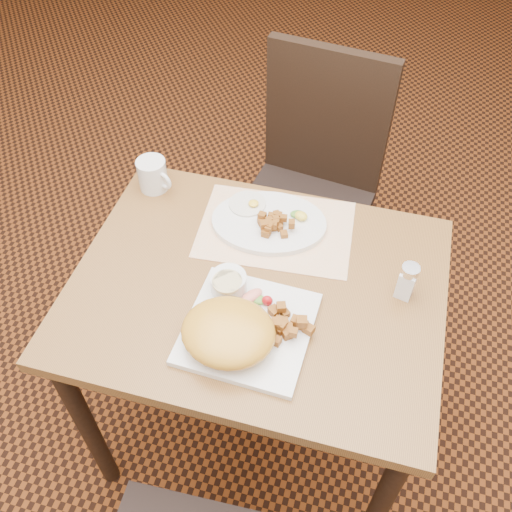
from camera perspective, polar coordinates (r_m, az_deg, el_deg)
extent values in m
plane|color=black|center=(2.03, 0.06, -16.12)|extent=(8.00, 8.00, 0.00)
cube|color=brown|center=(1.40, 0.08, -3.35)|extent=(0.90, 0.70, 0.03)
cylinder|color=black|center=(1.69, -16.53, -16.00)|extent=(0.05, 0.05, 0.71)
cylinder|color=black|center=(1.58, 12.23, -23.30)|extent=(0.05, 0.05, 0.71)
cylinder|color=black|center=(1.97, -8.91, -0.90)|extent=(0.05, 0.05, 0.71)
cylinder|color=black|center=(1.87, 14.53, -5.84)|extent=(0.05, 0.05, 0.71)
cube|color=black|center=(1.98, 4.54, 4.09)|extent=(0.47, 0.47, 0.05)
cylinder|color=black|center=(2.25, 10.08, 1.44)|extent=(0.04, 0.04, 0.42)
cylinder|color=black|center=(2.02, 7.19, -5.49)|extent=(0.04, 0.04, 0.42)
cylinder|color=black|center=(2.31, 1.53, 4.05)|extent=(0.04, 0.04, 0.42)
cylinder|color=black|center=(2.09, -2.19, -2.37)|extent=(0.04, 0.04, 0.42)
cube|color=black|center=(1.95, 7.10, 13.53)|extent=(0.42, 0.10, 0.50)
cube|color=white|center=(1.51, 1.99, 2.69)|extent=(0.42, 0.31, 0.00)
cube|color=silver|center=(1.30, -0.78, -7.25)|extent=(0.29, 0.29, 0.02)
ellipsoid|color=gold|center=(1.24, -2.78, -7.60)|extent=(0.21, 0.19, 0.08)
ellipsoid|color=gold|center=(1.25, -1.91, -9.20)|extent=(0.08, 0.07, 0.03)
ellipsoid|color=gold|center=(1.29, -4.91, -6.51)|extent=(0.08, 0.07, 0.03)
cylinder|color=silver|center=(1.34, -2.76, -2.71)|extent=(0.09, 0.09, 0.05)
cylinder|color=beige|center=(1.32, -2.90, -2.56)|extent=(0.07, 0.07, 0.01)
ellipsoid|color=#387223|center=(1.33, 0.19, -4.34)|extent=(0.04, 0.03, 0.01)
ellipsoid|color=red|center=(1.32, 1.14, -4.48)|extent=(0.03, 0.02, 0.03)
ellipsoid|color=#F28C72|center=(1.33, -0.45, -4.03)|extent=(0.06, 0.07, 0.02)
cylinder|color=white|center=(1.55, -0.87, 5.25)|extent=(0.10, 0.10, 0.01)
ellipsoid|color=yellow|center=(1.54, -0.25, 5.29)|extent=(0.03, 0.03, 0.01)
ellipsoid|color=#387223|center=(1.52, 4.19, 4.20)|extent=(0.04, 0.04, 0.01)
ellipsoid|color=yellow|center=(1.51, 4.53, 4.02)|extent=(0.04, 0.04, 0.02)
cube|color=white|center=(1.38, 14.79, -2.72)|extent=(0.05, 0.05, 0.08)
cylinder|color=silver|center=(1.35, 15.20, -1.39)|extent=(0.05, 0.05, 0.02)
cylinder|color=silver|center=(1.63, -10.31, 8.02)|extent=(0.08, 0.08, 0.09)
torus|color=silver|center=(1.60, -9.20, 7.45)|extent=(0.05, 0.03, 0.05)
cube|color=#995718|center=(1.30, 3.99, -6.49)|extent=(0.02, 0.02, 0.02)
cube|color=#995718|center=(1.26, 3.76, -7.63)|extent=(0.02, 0.02, 0.02)
cube|color=#995718|center=(1.31, 2.95, -5.77)|extent=(0.02, 0.02, 0.02)
cube|color=#995718|center=(1.29, 2.42, -6.90)|extent=(0.03, 0.03, 0.02)
cube|color=#995718|center=(1.28, 3.13, -7.71)|extent=(0.03, 0.03, 0.02)
cube|color=#995718|center=(1.31, 1.82, -5.65)|extent=(0.03, 0.03, 0.02)
cube|color=#995718|center=(1.29, 5.29, -7.29)|extent=(0.03, 0.03, 0.02)
cube|color=#995718|center=(1.27, 2.61, -7.00)|extent=(0.02, 0.02, 0.02)
cube|color=#995718|center=(1.30, 2.34, -6.49)|extent=(0.02, 0.02, 0.02)
cube|color=#995718|center=(1.27, 4.59, -6.58)|extent=(0.03, 0.03, 0.02)
cube|color=#995718|center=(1.29, 4.68, -6.88)|extent=(0.02, 0.02, 0.02)
cube|color=#995718|center=(1.28, 2.32, -7.35)|extent=(0.03, 0.03, 0.02)
cube|color=#995718|center=(1.28, 1.06, -7.28)|extent=(0.03, 0.03, 0.02)
cube|color=#995718|center=(1.27, 2.51, -6.93)|extent=(0.02, 0.02, 0.01)
cube|color=#995718|center=(1.29, 3.15, -7.24)|extent=(0.02, 0.02, 0.02)
cube|color=#995718|center=(1.29, 2.80, -6.63)|extent=(0.03, 0.03, 0.02)
cube|color=#995718|center=(1.29, 2.84, -6.95)|extent=(0.02, 0.02, 0.01)
cube|color=#995718|center=(1.30, 2.54, -5.11)|extent=(0.03, 0.03, 0.02)
cube|color=#995718|center=(1.27, 2.06, -6.74)|extent=(0.03, 0.03, 0.02)
cube|color=#995718|center=(1.26, 1.08, -7.14)|extent=(0.03, 0.03, 0.02)
cube|color=#995718|center=(1.29, 3.31, -7.10)|extent=(0.02, 0.02, 0.02)
cube|color=#995718|center=(1.27, 2.06, -8.48)|extent=(0.02, 0.02, 0.02)
cube|color=#995718|center=(1.31, 1.75, -5.46)|extent=(0.03, 0.03, 0.02)
cube|color=#995718|center=(1.49, 1.74, 3.52)|extent=(0.03, 0.03, 0.02)
cube|color=#995718|center=(1.47, 3.59, 3.22)|extent=(0.02, 0.02, 0.02)
cube|color=#995718|center=(1.49, 0.62, 3.49)|extent=(0.03, 0.03, 0.02)
cube|color=#995718|center=(1.49, 0.61, 4.05)|extent=(0.02, 0.02, 0.02)
cube|color=#995718|center=(1.49, 1.82, 3.49)|extent=(0.02, 0.02, 0.02)
cube|color=#995718|center=(1.49, 2.31, 3.43)|extent=(0.02, 0.02, 0.02)
cube|color=#995718|center=(1.47, 2.00, 3.44)|extent=(0.02, 0.02, 0.01)
cube|color=#995718|center=(1.51, 2.06, 4.22)|extent=(0.02, 0.02, 0.01)
cube|color=#995718|center=(1.48, 1.33, 3.60)|extent=(0.02, 0.02, 0.01)
cube|color=#995718|center=(1.50, 0.54, 3.77)|extent=(0.02, 0.02, 0.02)
cube|color=#995718|center=(1.48, 2.34, 2.87)|extent=(0.02, 0.02, 0.01)
cube|color=#995718|center=(1.48, 2.00, 3.73)|extent=(0.02, 0.02, 0.02)
cube|color=#995718|center=(1.46, 1.74, 3.12)|extent=(0.02, 0.02, 0.02)
cube|color=#995718|center=(1.46, 1.02, 2.37)|extent=(0.02, 0.02, 0.02)
cube|color=#995718|center=(1.46, 2.82, 2.20)|extent=(0.02, 0.02, 0.01)
cube|color=#995718|center=(1.46, 0.82, 3.13)|extent=(0.03, 0.03, 0.02)
cube|color=#995718|center=(1.48, 1.77, 2.87)|extent=(0.02, 0.02, 0.01)
cube|color=#995718|center=(1.49, 1.83, 3.16)|extent=(0.02, 0.02, 0.02)
cube|color=#995718|center=(1.51, 1.49, 4.07)|extent=(0.02, 0.01, 0.01)
cube|color=#995718|center=(1.46, 1.33, 3.02)|extent=(0.02, 0.02, 0.02)
cube|color=#995718|center=(1.48, 2.79, 3.80)|extent=(0.02, 0.02, 0.01)
cube|color=#995718|center=(1.45, 1.26, 2.76)|extent=(0.02, 0.02, 0.02)
cube|color=#995718|center=(1.51, 2.25, 4.14)|extent=(0.02, 0.02, 0.01)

